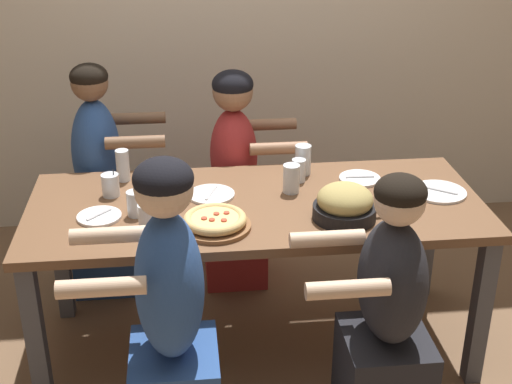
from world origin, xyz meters
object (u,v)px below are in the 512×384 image
(cocktail_glass_blue, at_px, (111,186))
(diner_near_midleft, at_px, (171,330))
(skillet_bowl, at_px, (345,204))
(drinking_glass_g, at_px, (299,172))
(drinking_glass_b, at_px, (147,218))
(drinking_glass_a, at_px, (303,160))
(empty_plate_c, at_px, (439,192))
(empty_plate_b, at_px, (360,179))
(diner_far_center, at_px, (235,187))
(pizza_board_main, at_px, (215,222))
(diner_near_midright, at_px, (387,328))
(empty_plate_d, at_px, (211,195))
(drinking_glass_e, at_px, (291,179))
(drinking_glass_c, at_px, (123,167))
(diner_far_left, at_px, (101,190))
(drinking_glass_d, at_px, (160,189))
(drinking_glass_f, at_px, (135,204))
(empty_plate_a, at_px, (99,216))

(cocktail_glass_blue, height_order, diner_near_midleft, diner_near_midleft)
(skillet_bowl, relative_size, cocktail_glass_blue, 3.02)
(drinking_glass_g, bearing_deg, drinking_glass_b, -150.34)
(skillet_bowl, distance_m, drinking_glass_a, 0.48)
(skillet_bowl, xyz_separation_m, cocktail_glass_blue, (-0.97, 0.32, -0.02))
(empty_plate_c, bearing_deg, cocktail_glass_blue, 174.75)
(cocktail_glass_blue, xyz_separation_m, diner_near_midleft, (0.25, -0.76, -0.23))
(empty_plate_b, xyz_separation_m, diner_far_center, (-0.54, 0.44, -0.22))
(pizza_board_main, distance_m, diner_near_midright, 0.78)
(empty_plate_d, relative_size, drinking_glass_e, 1.59)
(drinking_glass_c, bearing_deg, empty_plate_d, -28.40)
(empty_plate_c, bearing_deg, drinking_glass_e, 172.59)
(empty_plate_b, xyz_separation_m, diner_far_left, (-1.23, 0.44, -0.20))
(drinking_glass_e, height_order, diner_near_midleft, diner_near_midleft)
(empty_plate_b, distance_m, drinking_glass_a, 0.28)
(drinking_glass_d, relative_size, diner_near_midleft, 0.08)
(drinking_glass_d, bearing_deg, diner_near_midright, -41.13)
(empty_plate_d, bearing_deg, skillet_bowl, -27.19)
(diner_near_midleft, distance_m, diner_near_midright, 0.79)
(drinking_glass_e, bearing_deg, drinking_glass_f, -166.93)
(empty_plate_c, bearing_deg, drinking_glass_b, -171.59)
(diner_far_left, bearing_deg, diner_near_midright, 42.46)
(empty_plate_a, bearing_deg, empty_plate_b, 12.61)
(drinking_glass_e, bearing_deg, skillet_bowl, -57.19)
(empty_plate_b, xyz_separation_m, drinking_glass_b, (-0.96, -0.37, 0.04))
(cocktail_glass_blue, distance_m, drinking_glass_e, 0.79)
(drinking_glass_b, distance_m, drinking_glass_e, 0.68)
(empty_plate_d, height_order, diner_far_center, diner_far_center)
(drinking_glass_d, xyz_separation_m, drinking_glass_e, (0.57, -0.00, 0.02))
(drinking_glass_c, xyz_separation_m, drinking_glass_d, (0.17, -0.20, -0.02))
(drinking_glass_g, relative_size, diner_near_midright, 0.09)
(drinking_glass_a, xyz_separation_m, drinking_glass_d, (-0.66, -0.19, -0.03))
(empty_plate_d, bearing_deg, empty_plate_a, -161.15)
(pizza_board_main, bearing_deg, skillet_bowl, 3.08)
(empty_plate_a, bearing_deg, diner_far_center, 48.74)
(skillet_bowl, relative_size, diner_far_center, 0.33)
(empty_plate_c, relative_size, drinking_glass_g, 2.28)
(drinking_glass_e, bearing_deg, empty_plate_b, 15.89)
(empty_plate_b, distance_m, diner_near_midright, 0.85)
(diner_far_left, bearing_deg, drinking_glass_b, 18.56)
(pizza_board_main, height_order, drinking_glass_d, drinking_glass_d)
(drinking_glass_c, xyz_separation_m, diner_far_center, (0.53, 0.33, -0.27))
(empty_plate_c, bearing_deg, drinking_glass_d, 175.91)
(diner_far_center, bearing_deg, diner_far_left, -90.00)
(empty_plate_b, relative_size, empty_plate_c, 0.79)
(pizza_board_main, xyz_separation_m, empty_plate_d, (-0.00, 0.30, -0.02))
(empty_plate_a, distance_m, drinking_glass_c, 0.38)
(diner_far_left, bearing_deg, diner_near_midleft, 15.88)
(drinking_glass_d, xyz_separation_m, diner_far_center, (0.36, 0.53, -0.25))
(drinking_glass_c, bearing_deg, empty_plate_b, -5.95)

